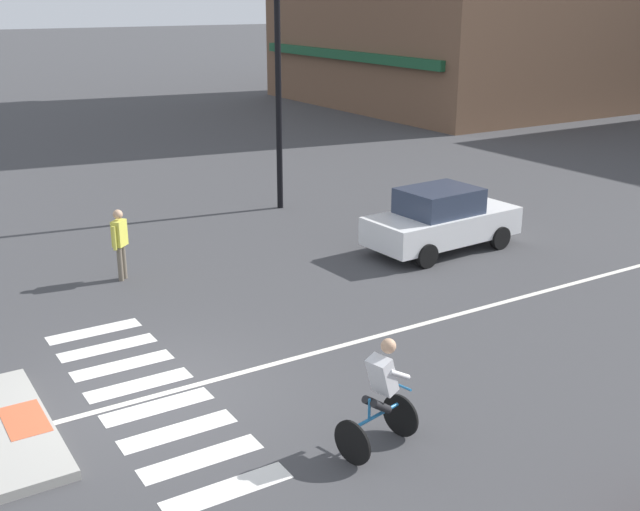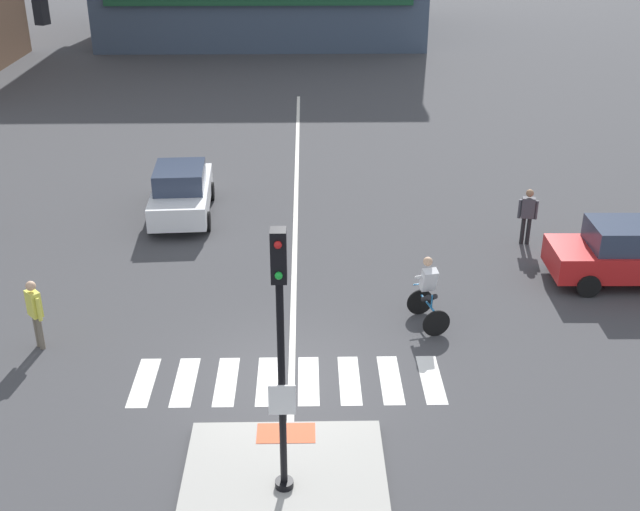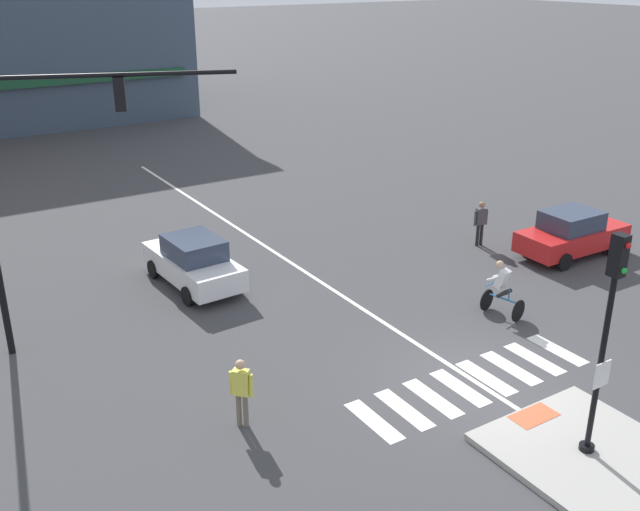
% 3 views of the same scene
% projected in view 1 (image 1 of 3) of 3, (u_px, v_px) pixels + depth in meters
% --- Properties ---
extents(ground_plane, '(300.00, 300.00, 0.00)m').
position_uv_depth(ground_plane, '(153.00, 394.00, 12.87)').
color(ground_plane, '#3D3D3F').
extents(tactile_pad_front, '(1.10, 0.60, 0.01)m').
position_uv_depth(tactile_pad_front, '(25.00, 419.00, 11.82)').
color(tactile_pad_front, '#DB5B38').
rests_on(tactile_pad_front, traffic_island).
extents(crosswalk_stripe_a, '(0.44, 1.80, 0.01)m').
position_uv_depth(crosswalk_stripe_a, '(94.00, 331.00, 15.27)').
color(crosswalk_stripe_a, silver).
rests_on(crosswalk_stripe_a, ground).
extents(crosswalk_stripe_b, '(0.44, 1.80, 0.01)m').
position_uv_depth(crosswalk_stripe_b, '(108.00, 347.00, 14.57)').
color(crosswalk_stripe_b, silver).
rests_on(crosswalk_stripe_b, ground).
extents(crosswalk_stripe_c, '(0.44, 1.80, 0.01)m').
position_uv_depth(crosswalk_stripe_c, '(123.00, 365.00, 13.88)').
color(crosswalk_stripe_c, silver).
rests_on(crosswalk_stripe_c, ground).
extents(crosswalk_stripe_d, '(0.44, 1.80, 0.01)m').
position_uv_depth(crosswalk_stripe_d, '(139.00, 385.00, 13.18)').
color(crosswalk_stripe_d, silver).
rests_on(crosswalk_stripe_d, ground).
extents(crosswalk_stripe_e, '(0.44, 1.80, 0.01)m').
position_uv_depth(crosswalk_stripe_e, '(157.00, 407.00, 12.48)').
color(crosswalk_stripe_e, silver).
rests_on(crosswalk_stripe_e, ground).
extents(crosswalk_stripe_f, '(0.44, 1.80, 0.01)m').
position_uv_depth(crosswalk_stripe_f, '(178.00, 431.00, 11.78)').
color(crosswalk_stripe_f, silver).
rests_on(crosswalk_stripe_f, ground).
extents(crosswalk_stripe_g, '(0.44, 1.80, 0.01)m').
position_uv_depth(crosswalk_stripe_g, '(201.00, 459.00, 11.08)').
color(crosswalk_stripe_g, silver).
rests_on(crosswalk_stripe_g, ground).
extents(crosswalk_stripe_h, '(0.44, 1.80, 0.01)m').
position_uv_depth(crosswalk_stripe_h, '(227.00, 490.00, 10.39)').
color(crosswalk_stripe_h, silver).
rests_on(crosswalk_stripe_h, ground).
extents(lane_centre_line, '(0.14, 28.00, 0.01)m').
position_uv_depth(lane_centre_line, '(573.00, 283.00, 17.80)').
color(lane_centre_line, silver).
rests_on(lane_centre_line, ground).
extents(traffic_light_mast, '(5.95, 2.38, 7.39)m').
position_uv_depth(traffic_light_mast, '(284.00, 47.00, 21.48)').
color(traffic_light_mast, black).
rests_on(traffic_light_mast, ground).
extents(car_white_westbound_far, '(2.03, 4.19, 1.64)m').
position_uv_depth(car_white_westbound_far, '(441.00, 219.00, 19.91)').
color(car_white_westbound_far, white).
rests_on(car_white_westbound_far, ground).
extents(cyclist, '(0.89, 1.21, 1.68)m').
position_uv_depth(cyclist, '(381.00, 394.00, 11.10)').
color(cyclist, black).
rests_on(cyclist, ground).
extents(pedestrian_at_curb_left, '(0.41, 0.43, 1.67)m').
position_uv_depth(pedestrian_at_curb_left, '(120.00, 239.00, 17.75)').
color(pedestrian_at_curb_left, '#6B6051').
rests_on(pedestrian_at_curb_left, ground).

